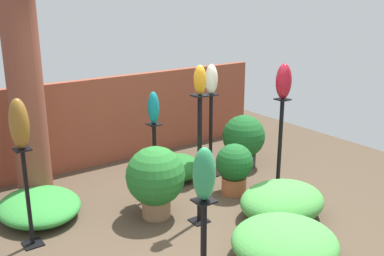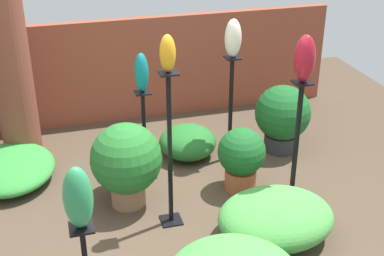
{
  "view_description": "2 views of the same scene",
  "coord_description": "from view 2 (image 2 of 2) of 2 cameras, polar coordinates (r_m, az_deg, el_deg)",
  "views": [
    {
      "loc": [
        -2.84,
        -3.76,
        2.58
      ],
      "look_at": [
        -0.07,
        0.12,
        1.15
      ],
      "focal_mm": 42.0,
      "sensor_mm": 36.0,
      "label": 1
    },
    {
      "loc": [
        -0.97,
        -4.05,
        3.1
      ],
      "look_at": [
        0.28,
        0.35,
        0.83
      ],
      "focal_mm": 50.0,
      "sensor_mm": 36.0,
      "label": 2
    }
  ],
  "objects": [
    {
      "name": "art_vase_amber",
      "position": [
        4.45,
        -2.61,
        7.96
      ],
      "size": [
        0.14,
        0.15,
        0.33
      ],
      "primitive_type": "ellipsoid",
      "color": "orange",
      "rests_on": "pedestal_amber"
    },
    {
      "name": "brick_wall_back",
      "position": [
        7.05,
        -7.07,
        6.13
      ],
      "size": [
        5.6,
        0.12,
        1.36
      ],
      "primitive_type": "cube",
      "color": "brown",
      "rests_on": "ground"
    },
    {
      "name": "foliage_bed_east",
      "position": [
        6.24,
        -0.48,
        -1.5
      ],
      "size": [
        0.67,
        0.69,
        0.36
      ],
      "primitive_type": "ellipsoid",
      "color": "#236B28",
      "rests_on": "ground"
    },
    {
      "name": "ground_plane",
      "position": [
        5.19,
        -1.99,
        -10.28
      ],
      "size": [
        8.0,
        8.0,
        0.0
      ],
      "primitive_type": "plane",
      "color": "#4C3D2D"
    },
    {
      "name": "pedestal_teal",
      "position": [
        5.73,
        -5.09,
        -1.19
      ],
      "size": [
        0.2,
        0.2,
        1.0
      ],
      "color": "black",
      "rests_on": "ground"
    },
    {
      "name": "potted_plant_front_right",
      "position": [
        5.26,
        -7.02,
        -3.51
      ],
      "size": [
        0.71,
        0.71,
        0.88
      ],
      "color": "#936B4C",
      "rests_on": "ground"
    },
    {
      "name": "foliage_bed_rear",
      "position": [
        6.12,
        -18.83,
        -4.09
      ],
      "size": [
        0.95,
        1.13,
        0.27
      ],
      "primitive_type": "ellipsoid",
      "color": "#338C38",
      "rests_on": "ground"
    },
    {
      "name": "art_vase_jade",
      "position": [
        3.41,
        -12.06,
        -7.3
      ],
      "size": [
        0.19,
        0.17,
        0.44
      ],
      "primitive_type": "ellipsoid",
      "color": "#2D9356",
      "rests_on": "pedestal_jade"
    },
    {
      "name": "art_vase_ruby",
      "position": [
        4.85,
        11.91,
        7.26
      ],
      "size": [
        0.19,
        0.2,
        0.44
      ],
      "primitive_type": "ellipsoid",
      "color": "maroon",
      "rests_on": "pedestal_ruby"
    },
    {
      "name": "art_vase_ivory",
      "position": [
        5.72,
        4.4,
        9.54
      ],
      "size": [
        0.18,
        0.17,
        0.42
      ],
      "primitive_type": "ellipsoid",
      "color": "beige",
      "rests_on": "pedestal_ivory"
    },
    {
      "name": "art_vase_teal",
      "position": [
        5.42,
        -5.4,
        5.91
      ],
      "size": [
        0.14,
        0.15,
        0.41
      ],
      "primitive_type": "ellipsoid",
      "color": "#0F727A",
      "rests_on": "pedestal_teal"
    },
    {
      "name": "pedestal_ruby",
      "position": [
        5.23,
        10.97,
        -2.48
      ],
      "size": [
        0.2,
        0.2,
        1.33
      ],
      "color": "black",
      "rests_on": "ground"
    },
    {
      "name": "pedestal_ivory",
      "position": [
        6.03,
        4.12,
        1.54
      ],
      "size": [
        0.2,
        0.2,
        1.24
      ],
      "color": "black",
      "rests_on": "ground"
    },
    {
      "name": "brick_pillar",
      "position": [
        6.16,
        -19.11,
        8.53
      ],
      "size": [
        0.44,
        0.44,
        2.72
      ],
      "primitive_type": "cylinder",
      "color": "brown",
      "rests_on": "ground"
    },
    {
      "name": "potted_plant_front_left",
      "position": [
        6.34,
        9.63,
        1.3
      ],
      "size": [
        0.65,
        0.65,
        0.81
      ],
      "color": "#2D2D33",
      "rests_on": "ground"
    },
    {
      "name": "foliage_bed_west",
      "position": [
        4.98,
        8.93,
        -9.44
      ],
      "size": [
        1.07,
        0.89,
        0.42
      ],
      "primitive_type": "ellipsoid",
      "color": "#479942",
      "rests_on": "ground"
    },
    {
      "name": "potted_plant_mid_left",
      "position": [
        5.54,
        5.29,
        -3.04
      ],
      "size": [
        0.5,
        0.5,
        0.69
      ],
      "color": "#B25B38",
      "rests_on": "ground"
    },
    {
      "name": "pedestal_amber",
      "position": [
        4.86,
        -2.38,
        -3.1
      ],
      "size": [
        0.2,
        0.2,
        1.53
      ],
      "color": "black",
      "rests_on": "ground"
    }
  ]
}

